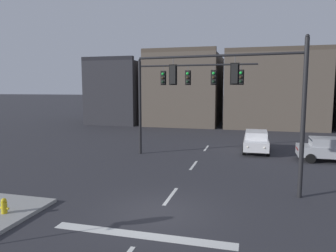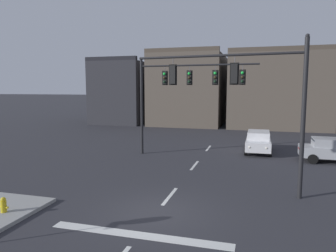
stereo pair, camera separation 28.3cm
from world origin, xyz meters
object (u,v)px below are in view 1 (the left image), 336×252
at_px(car_lot_nearside, 256,141).
at_px(fire_hydrant, 4,209).
at_px(signal_mast_near_side, 251,91).
at_px(signal_mast_far_side, 178,86).
at_px(car_lot_middle, 332,149).

height_order(car_lot_nearside, fire_hydrant, car_lot_nearside).
xyz_separation_m(car_lot_nearside, fire_hydrant, (-9.53, -15.41, -0.53)).
xyz_separation_m(signal_mast_near_side, car_lot_nearside, (0.50, 9.96, -3.95)).
xyz_separation_m(signal_mast_far_side, fire_hydrant, (-3.98, -12.40, -4.71)).
relative_size(signal_mast_far_side, fire_hydrant, 11.28).
bearing_deg(signal_mast_far_side, fire_hydrant, -107.80).
bearing_deg(signal_mast_far_side, car_lot_nearside, 28.47).
bearing_deg(car_lot_nearside, fire_hydrant, -121.75).
height_order(car_lot_nearside, car_lot_middle, same).
bearing_deg(fire_hydrant, car_lot_middle, 42.60).
xyz_separation_m(car_lot_middle, fire_hydrant, (-14.38, -13.22, -0.53)).
distance_m(signal_mast_near_side, signal_mast_far_side, 8.60).
distance_m(signal_mast_far_side, car_lot_middle, 11.24).
bearing_deg(car_lot_middle, signal_mast_far_side, -175.45).
bearing_deg(car_lot_middle, car_lot_nearside, 155.72).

